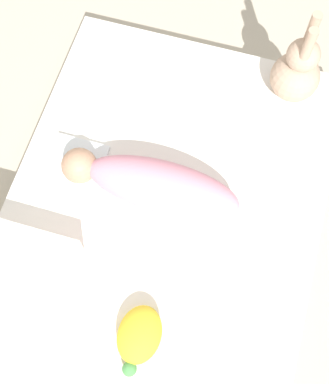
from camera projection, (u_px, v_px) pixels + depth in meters
ground_plane at (166, 218)px, 1.87m from camera, size 12.00×12.00×0.00m
bed_mattress at (166, 209)px, 1.79m from camera, size 1.25×0.99×0.18m
burp_cloth at (74, 166)px, 1.74m from camera, size 0.20×0.18×0.02m
swaddled_baby at (154, 185)px, 1.64m from camera, size 0.16×0.57×0.16m
pillow at (7, 288)px, 1.55m from camera, size 0.36×0.34×0.10m
bunny_plush at (297, 71)px, 1.76m from camera, size 0.17×0.17×0.35m
turtle_plush at (139, 336)px, 1.51m from camera, size 0.20×0.13×0.08m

